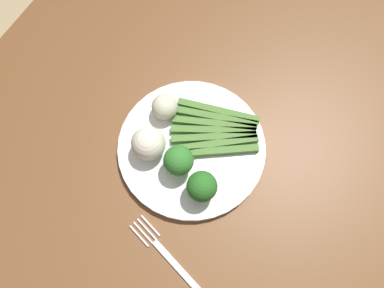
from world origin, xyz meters
TOP-DOWN VIEW (x-y plane):
  - ground_plane at (0.00, 0.00)m, footprint 6.00×6.00m
  - dining_table at (0.00, 0.00)m, footprint 1.10×0.99m
  - plate at (0.00, 0.05)m, footprint 0.25×0.25m
  - asparagus_bundle at (0.04, 0.03)m, footprint 0.14×0.17m
  - broccoli_left at (-0.04, 0.05)m, footprint 0.05×0.05m
  - broccoli_outer_edge at (-0.06, -0.00)m, footprint 0.05×0.05m
  - cauliflower_back at (-0.04, 0.11)m, footprint 0.06×0.06m
  - cauliflower_near_fork at (0.03, 0.12)m, footprint 0.05×0.05m
  - fork at (-0.18, -0.00)m, footprint 0.07×0.16m

SIDE VIEW (x-z plane):
  - ground_plane at x=0.00m, z-range -0.02..0.00m
  - dining_table at x=0.00m, z-range 0.26..0.98m
  - fork at x=-0.18m, z-range 0.72..0.72m
  - plate at x=0.00m, z-range 0.72..0.74m
  - asparagus_bundle at x=0.04m, z-range 0.74..0.75m
  - cauliflower_near_fork at x=0.03m, z-range 0.74..0.78m
  - cauliflower_back at x=-0.04m, z-range 0.74..0.79m
  - broccoli_outer_edge at x=-0.06m, z-range 0.74..0.80m
  - broccoli_left at x=-0.04m, z-range 0.74..0.80m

